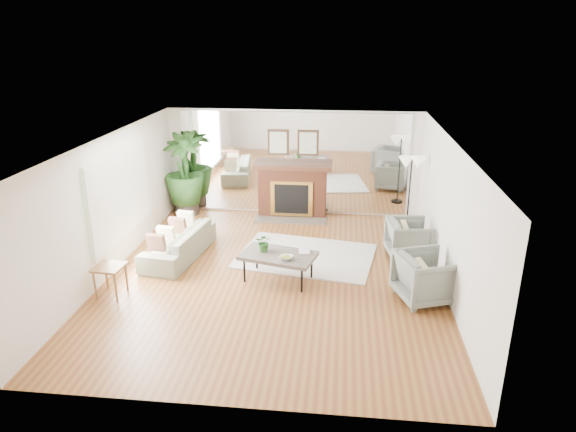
# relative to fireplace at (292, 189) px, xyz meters

# --- Properties ---
(ground) EXTENTS (7.00, 7.00, 0.00)m
(ground) POSITION_rel_fireplace_xyz_m (0.00, -3.26, -0.66)
(ground) COLOR brown
(ground) RESTS_ON ground
(wall_left) EXTENTS (0.02, 7.00, 2.50)m
(wall_left) POSITION_rel_fireplace_xyz_m (-2.99, -3.26, 0.59)
(wall_left) COLOR silver
(wall_left) RESTS_ON ground
(wall_right) EXTENTS (0.02, 7.00, 2.50)m
(wall_right) POSITION_rel_fireplace_xyz_m (2.99, -3.26, 0.59)
(wall_right) COLOR silver
(wall_right) RESTS_ON ground
(wall_back) EXTENTS (6.00, 0.02, 2.50)m
(wall_back) POSITION_rel_fireplace_xyz_m (0.00, 0.23, 0.59)
(wall_back) COLOR silver
(wall_back) RESTS_ON ground
(mirror_panel) EXTENTS (5.40, 0.04, 2.40)m
(mirror_panel) POSITION_rel_fireplace_xyz_m (0.00, 0.21, 0.59)
(mirror_panel) COLOR silver
(mirror_panel) RESTS_ON wall_back
(window_panel) EXTENTS (0.04, 2.40, 1.50)m
(window_panel) POSITION_rel_fireplace_xyz_m (-2.96, -2.86, 0.69)
(window_panel) COLOR #B2E09E
(window_panel) RESTS_ON wall_left
(fireplace) EXTENTS (1.85, 0.83, 2.05)m
(fireplace) POSITION_rel_fireplace_xyz_m (0.00, 0.00, 0.00)
(fireplace) COLOR brown
(fireplace) RESTS_ON ground
(area_rug) EXTENTS (2.87, 2.26, 0.03)m
(area_rug) POSITION_rel_fireplace_xyz_m (0.51, -2.35, -0.65)
(area_rug) COLOR silver
(area_rug) RESTS_ON ground
(coffee_table) EXTENTS (1.44, 1.06, 0.52)m
(coffee_table) POSITION_rel_fireplace_xyz_m (0.09, -3.43, -0.19)
(coffee_table) COLOR #5F554B
(coffee_table) RESTS_ON ground
(sofa) EXTENTS (1.05, 2.08, 0.58)m
(sofa) POSITION_rel_fireplace_xyz_m (-1.98, -2.63, -0.37)
(sofa) COLOR gray
(sofa) RESTS_ON ground
(armchair_back) EXTENTS (0.92, 0.90, 0.75)m
(armchair_back) POSITION_rel_fireplace_xyz_m (2.52, -2.11, -0.28)
(armchair_back) COLOR gray
(armchair_back) RESTS_ON ground
(armchair_front) EXTENTS (1.14, 1.12, 0.82)m
(armchair_front) POSITION_rel_fireplace_xyz_m (2.60, -3.85, -0.25)
(armchair_front) COLOR gray
(armchair_front) RESTS_ON ground
(side_table) EXTENTS (0.50, 0.50, 0.53)m
(side_table) POSITION_rel_fireplace_xyz_m (-2.65, -4.26, -0.21)
(side_table) COLOR brown
(side_table) RESTS_ON ground
(potted_ficus) EXTENTS (0.98, 0.98, 1.99)m
(potted_ficus) POSITION_rel_fireplace_xyz_m (-2.56, -0.16, 0.41)
(potted_ficus) COLOR #29241E
(potted_ficus) RESTS_ON ground
(floor_lamp) EXTENTS (0.56, 0.31, 1.73)m
(floor_lamp) POSITION_rel_fireplace_xyz_m (2.62, -0.91, 0.82)
(floor_lamp) COLOR black
(floor_lamp) RESTS_ON ground
(tabletop_plant) EXTENTS (0.30, 0.26, 0.33)m
(tabletop_plant) POSITION_rel_fireplace_xyz_m (-0.17, -3.32, 0.02)
(tabletop_plant) COLOR #315A21
(tabletop_plant) RESTS_ON coffee_table
(fruit_bowl) EXTENTS (0.25, 0.25, 0.06)m
(fruit_bowl) POSITION_rel_fireplace_xyz_m (0.26, -3.63, -0.11)
(fruit_bowl) COLOR brown
(fruit_bowl) RESTS_ON coffee_table
(book) EXTENTS (0.22, 0.29, 0.02)m
(book) POSITION_rel_fireplace_xyz_m (0.45, -3.30, -0.13)
(book) COLOR brown
(book) RESTS_ON coffee_table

